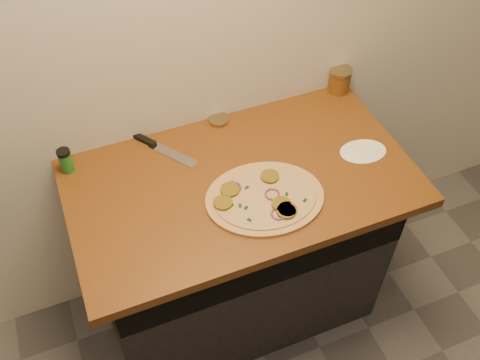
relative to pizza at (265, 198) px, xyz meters
name	(u,v)px	position (x,y,z in m)	size (l,w,h in m)	color
cabinet	(238,248)	(-0.04, 0.16, -0.48)	(1.10, 0.60, 0.86)	black
countertop	(241,181)	(-0.04, 0.13, -0.03)	(1.20, 0.70, 0.04)	brown
pizza	(265,198)	(0.00, 0.00, 0.00)	(0.45, 0.45, 0.03)	tan
chefs_knife	(157,146)	(-0.27, 0.38, 0.00)	(0.20, 0.26, 0.02)	#B7BAC1
mason_jar_lid	(219,120)	(-0.01, 0.43, 0.00)	(0.08, 0.08, 0.02)	#948056
salsa_jar	(340,80)	(0.51, 0.43, 0.04)	(0.09, 0.09, 0.10)	#A31510
spice_shaker	(66,160)	(-0.59, 0.38, 0.04)	(0.05, 0.05, 0.09)	#216A26
flour_spill	(363,151)	(0.42, 0.08, -0.01)	(0.17, 0.17, 0.00)	silver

